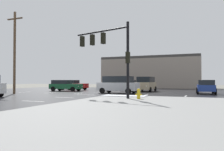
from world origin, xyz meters
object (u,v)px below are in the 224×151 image
sedan_green (65,85)px  sedan_black (128,85)px  suv_tan (146,84)px  sedan_red (73,85)px  utility_pole_mid (15,51)px  suv_silver (118,84)px  traffic_signal_mast (109,47)px  sedan_blue (206,86)px  fire_hydrant (139,94)px

sedan_green → sedan_black: size_ratio=1.00×
suv_tan → sedan_red: suv_tan is taller
sedan_red → sedan_green: bearing=-71.3°
suv_tan → sedan_green: (-10.98, -3.50, -0.24)m
sedan_green → utility_pole_mid: bearing=-109.0°
suv_silver → sedan_red: suv_silver is taller
traffic_signal_mast → suv_silver: traffic_signal_mast is taller
sedan_black → utility_pole_mid: utility_pole_mid is taller
sedan_black → utility_pole_mid: (-8.88, -15.20, 4.14)m
suv_silver → sedan_red: bearing=-31.0°
utility_pole_mid → suv_tan: bearing=40.2°
sedan_blue → sedan_black: (-11.73, 7.27, 0.00)m
suv_silver → utility_pole_mid: (-10.92, -5.18, 3.90)m
sedan_red → sedan_blue: bearing=-9.0°
sedan_black → suv_silver: bearing=15.4°
sedan_red → suv_silver: bearing=-30.8°
traffic_signal_mast → fire_hydrant: size_ratio=7.60×
sedan_blue → sedan_black: size_ratio=1.00×
sedan_green → utility_pole_mid: size_ratio=0.49×
utility_pole_mid → sedan_black: bearing=59.7°
traffic_signal_mast → sedan_red: (-12.45, 14.57, -3.46)m
fire_hydrant → sedan_green: bearing=142.0°
sedan_blue → suv_tan: bearing=65.7°
sedan_green → sedan_red: bearing=102.5°
suv_silver → sedan_black: (-2.04, 10.02, -0.24)m
utility_pole_mid → traffic_signal_mast: bearing=-12.1°
sedan_green → utility_pole_mid: (-1.96, -7.44, 4.14)m
sedan_green → sedan_blue: bearing=-2.8°
suv_tan → utility_pole_mid: 17.39m
fire_hydrant → sedan_red: sedan_red is taller
sedan_blue → utility_pole_mid: 22.47m
traffic_signal_mast → suv_tan: traffic_signal_mast is taller
suv_silver → suv_tan: bearing=-107.6°
suv_silver → fire_hydrant: bearing=121.3°
suv_silver → suv_tan: same height
sedan_green → sedan_black: bearing=43.9°
fire_hydrant → suv_silver: (-4.83, 8.51, 0.55)m
sedan_blue → utility_pole_mid: utility_pole_mid is taller
suv_silver → sedan_black: size_ratio=1.06×
suv_tan → traffic_signal_mast: bearing=1.1°
sedan_red → sedan_black: 8.92m
fire_hydrant → sedan_red: size_ratio=0.17×
traffic_signal_mast → sedan_green: size_ratio=1.30×
fire_hydrant → utility_pole_mid: (-15.75, 3.33, 4.45)m
traffic_signal_mast → sedan_black: bearing=-60.9°
traffic_signal_mast → utility_pole_mid: utility_pole_mid is taller
traffic_signal_mast → sedan_black: 18.81m
traffic_signal_mast → suv_silver: bearing=-58.8°
traffic_signal_mast → suv_tan: (-0.17, 13.74, -3.23)m
sedan_red → utility_pole_mid: bearing=-91.3°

